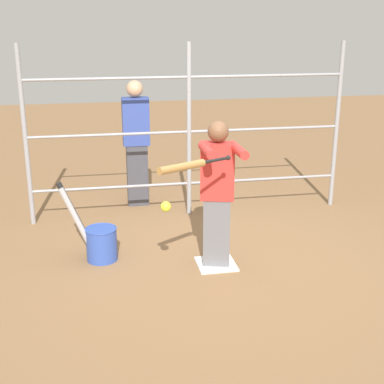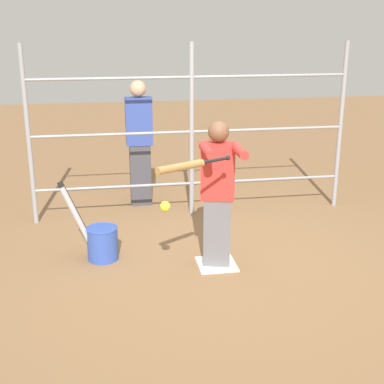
{
  "view_description": "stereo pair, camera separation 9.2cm",
  "coord_description": "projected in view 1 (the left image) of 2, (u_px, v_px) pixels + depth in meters",
  "views": [
    {
      "loc": [
        1.19,
        5.0,
        2.47
      ],
      "look_at": [
        0.29,
        0.18,
        0.88
      ],
      "focal_mm": 50.0,
      "sensor_mm": 36.0,
      "label": 1
    },
    {
      "loc": [
        1.1,
        5.01,
        2.47
      ],
      "look_at": [
        0.29,
        0.18,
        0.88
      ],
      "focal_mm": 50.0,
      "sensor_mm": 36.0,
      "label": 2
    }
  ],
  "objects": [
    {
      "name": "bystander_behind_fence",
      "position": [
        136.0,
        142.0,
        7.23
      ],
      "size": [
        0.35,
        0.22,
        1.72
      ],
      "color": "#3F3F47",
      "rests_on": "ground"
    },
    {
      "name": "fence_backstop",
      "position": [
        189.0,
        132.0,
        6.8
      ],
      "size": [
        4.08,
        0.06,
        2.22
      ],
      "color": "#939399",
      "rests_on": "ground"
    },
    {
      "name": "batter",
      "position": [
        218.0,
        191.0,
        5.37
      ],
      "size": [
        0.38,
        0.58,
        1.53
      ],
      "color": "slate",
      "rests_on": "ground"
    },
    {
      "name": "softball_in_flight",
      "position": [
        166.0,
        207.0,
        4.85
      ],
      "size": [
        0.1,
        0.1,
        0.1
      ],
      "color": "yellow"
    },
    {
      "name": "home_plate",
      "position": [
        216.0,
        264.0,
        5.64
      ],
      "size": [
        0.4,
        0.4,
        0.02
      ],
      "color": "white",
      "rests_on": "ground"
    },
    {
      "name": "baseball_bat_swinging",
      "position": [
        188.0,
        166.0,
        4.5
      ],
      "size": [
        0.74,
        0.55,
        0.1
      ],
      "color": "black"
    },
    {
      "name": "ground_plane",
      "position": [
        216.0,
        265.0,
        5.64
      ],
      "size": [
        24.0,
        24.0,
        0.0
      ],
      "primitive_type": "plane",
      "color": "olive"
    },
    {
      "name": "bat_bucket",
      "position": [
        99.0,
        241.0,
        5.7
      ],
      "size": [
        0.62,
        0.35,
        0.86
      ],
      "color": "#3351B2",
      "rests_on": "ground"
    }
  ]
}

